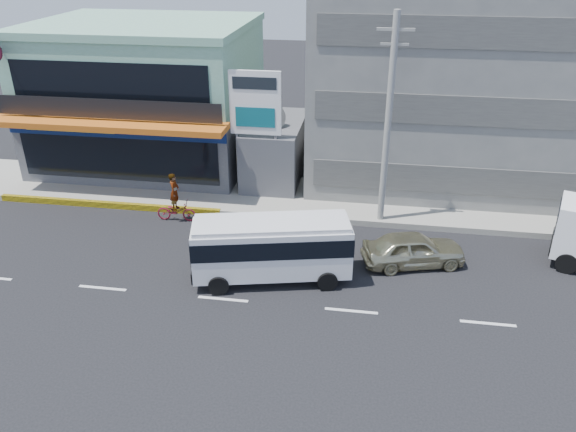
% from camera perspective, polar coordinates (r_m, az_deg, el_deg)
% --- Properties ---
extents(ground, '(120.00, 120.00, 0.00)m').
position_cam_1_polar(ground, '(22.31, -6.61, -8.39)').
color(ground, black).
rests_on(ground, ground).
extents(sidewalk, '(70.00, 5.00, 0.30)m').
position_cam_1_polar(sidewalk, '(29.82, 7.44, 1.44)').
color(sidewalk, gray).
rests_on(sidewalk, ground).
extents(shop_building, '(12.40, 11.70, 8.00)m').
position_cam_1_polar(shop_building, '(35.27, -13.91, 11.54)').
color(shop_building, '#444549').
rests_on(shop_building, ground).
extents(concrete_building, '(16.00, 12.00, 14.00)m').
position_cam_1_polar(concrete_building, '(33.36, 17.46, 15.59)').
color(concrete_building, gray).
rests_on(concrete_building, ground).
extents(gap_structure, '(3.00, 6.00, 3.50)m').
position_cam_1_polar(gap_structure, '(31.95, -1.26, 6.53)').
color(gap_structure, '#444549').
rests_on(gap_structure, ground).
extents(satellite_dish, '(1.50, 1.50, 0.15)m').
position_cam_1_polar(satellite_dish, '(30.43, -1.63, 9.11)').
color(satellite_dish, slate).
rests_on(satellite_dish, gap_structure).
extents(billboard, '(2.60, 0.18, 6.90)m').
position_cam_1_polar(billboard, '(28.44, -3.33, 10.66)').
color(billboard, gray).
rests_on(billboard, ground).
extents(utility_pole_near, '(1.60, 0.30, 10.00)m').
position_cam_1_polar(utility_pole_near, '(26.07, 10.13, 9.31)').
color(utility_pole_near, '#999993').
rests_on(utility_pole_near, ground).
extents(minibus, '(6.64, 3.40, 2.66)m').
position_cam_1_polar(minibus, '(22.59, -1.66, -2.97)').
color(minibus, silver).
rests_on(minibus, ground).
extents(sedan, '(4.66, 2.86, 1.48)m').
position_cam_1_polar(sedan, '(24.57, 12.63, -3.31)').
color(sedan, '#C2BC94').
rests_on(sedan, ground).
extents(motorcycle_rider, '(1.98, 0.76, 2.50)m').
position_cam_1_polar(motorcycle_rider, '(28.18, -11.33, 1.09)').
color(motorcycle_rider, maroon).
rests_on(motorcycle_rider, ground).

